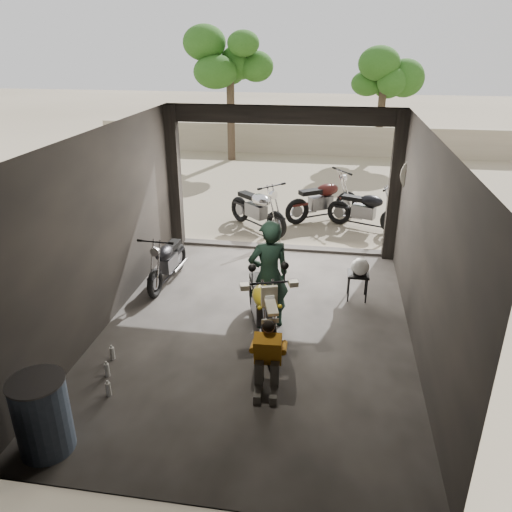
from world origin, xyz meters
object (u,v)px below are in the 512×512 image
(main_bike, at_px, (262,302))
(sign_post, at_px, (419,194))
(left_bike, at_px, (167,258))
(mechanic, at_px, (267,361))
(stool, at_px, (358,277))
(helmet, at_px, (360,267))
(rider, at_px, (269,275))
(outside_bike_a, at_px, (257,205))
(outside_bike_c, at_px, (366,206))
(oil_drum, at_px, (42,416))
(outside_bike_b, at_px, (323,197))

(main_bike, relative_size, sign_post, 0.80)
(left_bike, bearing_deg, sign_post, 20.48)
(left_bike, height_order, mechanic, left_bike)
(main_bike, relative_size, stool, 3.62)
(main_bike, height_order, stool, main_bike)
(stool, height_order, helmet, helmet)
(main_bike, bearing_deg, rider, 63.36)
(outside_bike_a, xyz_separation_m, outside_bike_c, (2.68, 0.46, -0.04))
(stool, xyz_separation_m, sign_post, (1.13, 1.57, 1.16))
(outside_bike_a, height_order, sign_post, sign_post)
(oil_drum, bearing_deg, outside_bike_b, 71.82)
(main_bike, distance_m, rider, 0.46)
(outside_bike_b, relative_size, sign_post, 0.80)
(outside_bike_b, xyz_separation_m, outside_bike_c, (1.10, -0.52, -0.05))
(main_bike, height_order, outside_bike_c, main_bike)
(main_bike, distance_m, sign_post, 4.21)
(left_bike, bearing_deg, outside_bike_b, 59.69)
(sign_post, bearing_deg, outside_bike_c, 92.60)
(outside_bike_c, bearing_deg, outside_bike_a, 121.49)
(outside_bike_b, bearing_deg, main_bike, 138.41)
(rider, distance_m, stool, 1.97)
(outside_bike_a, height_order, mechanic, outside_bike_a)
(helmet, bearing_deg, outside_bike_b, 109.95)
(left_bike, height_order, helmet, left_bike)
(outside_bike_c, bearing_deg, helmet, -162.30)
(outside_bike_c, xyz_separation_m, mechanic, (-1.56, -6.71, -0.11))
(oil_drum, relative_size, sign_post, 0.40)
(main_bike, bearing_deg, helmet, 25.62)
(outside_bike_a, xyz_separation_m, sign_post, (3.52, -1.81, 0.98))
(outside_bike_c, xyz_separation_m, sign_post, (0.84, -2.27, 1.01))
(left_bike, bearing_deg, rider, -27.42)
(main_bike, relative_size, oil_drum, 1.98)
(main_bike, height_order, outside_bike_a, main_bike)
(left_bike, xyz_separation_m, sign_post, (4.80, 1.45, 1.08))
(left_bike, xyz_separation_m, outside_bike_a, (1.27, 3.26, 0.10))
(helmet, bearing_deg, main_bike, -127.18)
(main_bike, bearing_deg, mechanic, -96.52)
(outside_bike_a, bearing_deg, outside_bike_c, -37.40)
(rider, bearing_deg, main_bike, 57.04)
(outside_bike_c, distance_m, sign_post, 2.63)
(main_bike, xyz_separation_m, sign_post, (2.67, 3.11, 0.97))
(outside_bike_a, relative_size, outside_bike_c, 1.06)
(left_bike, height_order, rider, rider)
(left_bike, height_order, outside_bike_b, outside_bike_b)
(outside_bike_b, xyz_separation_m, mechanic, (-0.47, -7.23, -0.16))
(mechanic, distance_m, helmet, 3.10)
(main_bike, relative_size, outside_bike_c, 1.08)
(main_bike, height_order, helmet, main_bike)
(main_bike, relative_size, mechanic, 1.97)
(stool, bearing_deg, outside_bike_a, 125.32)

